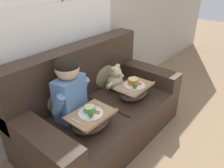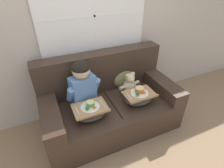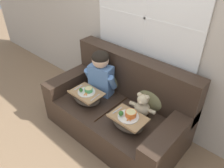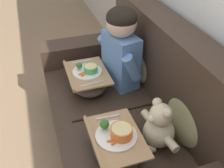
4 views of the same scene
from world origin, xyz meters
TOP-DOWN VIEW (x-y plane):
  - ground_plane at (0.00, 0.00)m, footprint 14.00×14.00m
  - wall_back_with_window at (0.00, 0.55)m, footprint 8.00×0.08m
  - couch at (0.00, 0.08)m, footprint 1.79×0.94m
  - throw_pillow_behind_child at (-0.34, 0.28)m, footprint 0.38×0.18m
  - throw_pillow_behind_teddy at (0.34, 0.28)m, footprint 0.39×0.19m
  - child_figure at (-0.34, 0.10)m, footprint 0.46×0.26m
  - teddy_bear at (0.34, 0.10)m, footprint 0.34×0.24m
  - lap_tray_child at (-0.34, -0.16)m, footprint 0.40×0.30m
  - lap_tray_teddy at (0.34, -0.16)m, footprint 0.40×0.28m

SIDE VIEW (x-z plane):
  - ground_plane at x=0.00m, z-range 0.00..0.00m
  - couch at x=0.00m, z-range -0.15..0.84m
  - lap_tray_child at x=-0.34m, z-range 0.40..0.62m
  - lap_tray_teddy at x=0.34m, z-range 0.40..0.62m
  - teddy_bear at x=0.34m, z-range 0.40..0.72m
  - throw_pillow_behind_child at x=-0.34m, z-range 0.41..0.80m
  - throw_pillow_behind_teddy at x=0.34m, z-range 0.40..0.81m
  - child_figure at x=-0.34m, z-range 0.46..1.08m
  - wall_back_with_window at x=0.00m, z-range 0.01..2.61m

